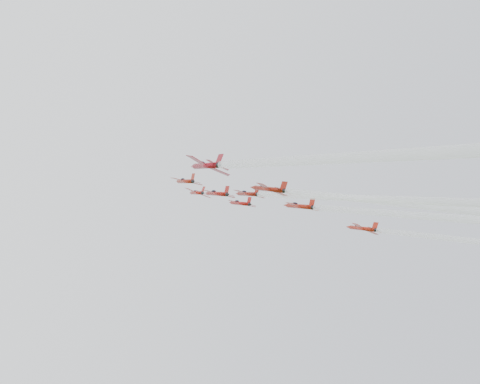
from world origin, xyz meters
TOP-DOWN VIEW (x-y plane):
  - jet_lead at (1.19, 26.62)m, footprint 9.05×11.76m
  - jet_row2_left at (-11.10, 12.60)m, footprint 9.49×12.34m
  - jet_row2_center at (0.38, 13.82)m, footprint 10.47×13.61m
  - jet_row2_right at (10.37, 16.10)m, footprint 9.45×12.29m
  - jet_center at (-1.75, -41.84)m, footprint 8.95×86.48m
  - jet_rear_farleft at (-23.26, -62.80)m, footprint 10.62×102.59m
  - jet_rear_left at (-7.32, -57.60)m, footprint 9.09×87.74m
  - jet_rear_right at (7.09, -54.05)m, footprint 9.57×92.44m

SIDE VIEW (x-z plane):
  - jet_rear_farleft at x=-23.26m, z-range 87.22..141.99m
  - jet_rear_left at x=-7.32m, z-range 93.91..140.76m
  - jet_rear_right at x=7.09m, z-range 94.52..143.88m
  - jet_center at x=-1.75m, z-range 102.52..148.70m
  - jet_row2_left at x=-11.10m, z-range 150.68..157.87m
  - jet_row2_center at x=0.38m, z-range 150.96..158.89m
  - jet_row2_right at x=10.37m, z-range 152.54..159.69m
  - jet_lead at x=1.19m, z-range 158.21..165.06m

